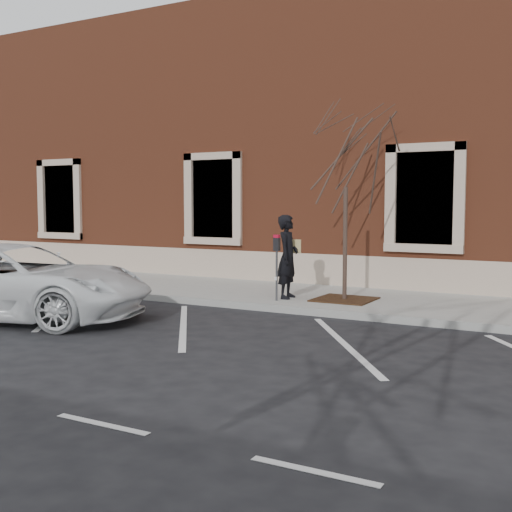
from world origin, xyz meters
The scene contains 10 objects.
ground centered at (0.00, 0.00, 0.00)m, with size 120.00×120.00×0.00m, color #28282B.
sidewalk_near centered at (0.00, 1.75, 0.07)m, with size 40.00×3.50×0.15m, color #B2B0A7.
curb_near centered at (0.00, -0.05, 0.07)m, with size 40.00×0.12×0.15m, color #9E9E99.
parking_stripes centered at (0.00, -2.20, 0.00)m, with size 28.00×4.40×0.01m, color silver, non-canonical shape.
building_civic centered at (0.00, 7.74, 4.00)m, with size 40.00×8.62×8.00m.
man centered at (0.63, 0.93, 1.09)m, with size 0.68×0.45×1.87m, color black.
parking_meter centered at (0.59, 0.47, 1.16)m, with size 0.13×0.10×1.45m.
tree_grate centered at (1.85, 1.29, 0.17)m, with size 1.24×1.24×0.03m, color #3D2813.
sapling centered at (1.85, 1.29, 3.30)m, with size 2.70×2.70×4.51m.
white_truck centered at (-3.25, -3.29, 0.74)m, with size 2.47×5.35×1.49m, color white.
Camera 1 is at (6.94, -11.88, 2.30)m, focal length 45.00 mm.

